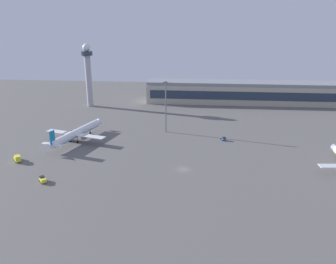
{
  "coord_description": "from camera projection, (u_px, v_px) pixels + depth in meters",
  "views": [
    {
      "loc": [
        5.96,
        -137.95,
        63.88
      ],
      "look_at": [
        -10.3,
        38.79,
        4.0
      ],
      "focal_mm": 36.8,
      "sensor_mm": 36.0,
      "label": 1
    }
  ],
  "objects": [
    {
      "name": "airplane_near_gate",
      "position": [
        76.0,
        134.0,
        183.52
      ],
      "size": [
        34.92,
        44.46,
        11.62
      ],
      "rotation": [
        0.0,
        0.0,
        -0.28
      ],
      "color": "white",
      "rests_on": "ground"
    },
    {
      "name": "terminal_building",
      "position": [
        243.0,
        92.0,
        265.19
      ],
      "size": [
        146.71,
        22.4,
        16.4
      ],
      "color": "#B2AD99",
      "rests_on": "ground"
    },
    {
      "name": "control_tower",
      "position": [
        88.0,
        71.0,
        249.31
      ],
      "size": [
        8.0,
        8.0,
        45.54
      ],
      "color": "#A8A8B2",
      "rests_on": "ground"
    },
    {
      "name": "pushback_tug",
      "position": [
        224.0,
        139.0,
        185.77
      ],
      "size": [
        2.88,
        3.54,
        2.05
      ],
      "rotation": [
        0.0,
        0.0,
        3.55
      ],
      "color": "#3372BF",
      "rests_on": "ground"
    },
    {
      "name": "maintenance_van",
      "position": [
        43.0,
        179.0,
        139.13
      ],
      "size": [
        4.11,
        4.46,
        2.25
      ],
      "rotation": [
        0.0,
        0.0,
        0.67
      ],
      "color": "yellow",
      "rests_on": "ground"
    },
    {
      "name": "ground_plane",
      "position": [
        183.0,
        169.0,
        151.1
      ],
      "size": [
        416.0,
        416.0,
        0.0
      ],
      "primitive_type": "plane",
      "color": "#605E5B"
    },
    {
      "name": "catering_truck",
      "position": [
        17.0,
        158.0,
        159.05
      ],
      "size": [
        5.33,
        5.9,
        3.05
      ],
      "rotation": [
        0.0,
        0.0,
        0.66
      ],
      "color": "yellow",
      "rests_on": "ground"
    },
    {
      "name": "apron_light_central",
      "position": [
        166.0,
        104.0,
        194.87
      ],
      "size": [
        4.8,
        0.9,
        29.65
      ],
      "color": "slate",
      "rests_on": "ground"
    }
  ]
}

